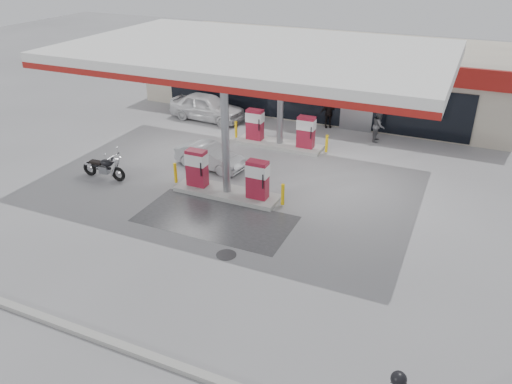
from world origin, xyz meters
TOP-DOWN VIEW (x-y plane):
  - ground at (0.00, 0.00)m, footprint 90.00×90.00m
  - wet_patch at (0.50, 0.00)m, footprint 6.00×3.00m
  - drain_cover at (2.00, -2.00)m, footprint 0.70×0.70m
  - kerb at (0.00, -7.00)m, footprint 28.00×0.25m
  - store_building at (0.01, 15.94)m, footprint 22.00×8.22m
  - canopy at (0.00, 5.00)m, footprint 16.00×10.02m
  - pump_island_near at (0.00, 2.00)m, footprint 5.14×1.30m
  - pump_island_far at (0.00, 8.00)m, footprint 5.14×1.30m
  - parked_motorcycle at (-5.71, 1.21)m, footprint 2.24×0.86m
  - sedan_white at (-5.46, 10.20)m, footprint 4.66×2.12m
  - attendant at (4.48, 10.80)m, footprint 0.68×0.86m
  - hatchback_silver at (-1.98, 4.20)m, footprint 3.55×1.65m
  - parked_car_left at (-7.20, 14.00)m, footprint 3.65×1.53m
  - parked_car_right at (7.79, 14.00)m, footprint 3.93×2.72m
  - biker_walking at (1.44, 11.80)m, footprint 1.02×0.81m

SIDE VIEW (x-z plane):
  - ground at x=0.00m, z-range 0.00..0.00m
  - wet_patch at x=0.50m, z-range 0.00..0.00m
  - drain_cover at x=2.00m, z-range 0.00..0.01m
  - kerb at x=0.00m, z-range 0.00..0.15m
  - parked_car_right at x=7.79m, z-range 0.00..1.00m
  - parked_motorcycle at x=-5.71m, z-range -0.07..1.09m
  - parked_car_left at x=-7.20m, z-range 0.00..1.05m
  - hatchback_silver at x=-1.98m, z-range 0.00..1.13m
  - pump_island_near at x=0.00m, z-range -0.18..1.60m
  - pump_island_far at x=0.00m, z-range -0.18..1.60m
  - sedan_white at x=-5.46m, z-range 0.00..1.55m
  - biker_walking at x=1.44m, z-range 0.00..1.62m
  - attendant at x=4.48m, z-range 0.00..1.70m
  - store_building at x=0.01m, z-range 0.01..4.01m
  - canopy at x=0.00m, z-range 2.51..8.02m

